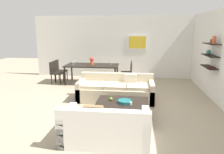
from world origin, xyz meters
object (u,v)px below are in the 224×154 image
Objects in this scene: dining_chair_left_far at (59,69)px; wine_glass_left_near at (73,62)px; decorative_bowl at (125,101)px; wine_glass_right_far at (111,62)px; coffee_table at (122,110)px; loveseat_white at (105,128)px; dining_chair_left_near at (55,71)px; apple_on_coffee_table at (111,99)px; dining_table at (92,66)px; dining_chair_right_far at (128,71)px; dining_chair_right_near at (128,73)px; centerpiece_vase at (92,61)px; wine_glass_left_far at (74,61)px; candle_jar at (131,103)px; sofa_beige at (116,91)px.

dining_chair_left_far is 0.86m from wine_glass_left_near.
wine_glass_right_far is (-0.75, 3.31, 0.46)m from decorative_bowl.
wine_glass_right_far is (-0.69, 3.31, 0.68)m from coffee_table.
loveseat_white is 1.88× the size of dining_chair_left_near.
dining_table is at bearing 110.27° from apple_on_coffee_table.
dining_chair_right_far is at bearing 90.95° from decorative_bowl.
coffee_table is (0.24, 1.21, -0.10)m from loveseat_white.
wine_glass_left_near is (-2.17, 3.06, 0.68)m from coffee_table.
apple_on_coffee_table is 2.86m from dining_chair_right_near.
wine_glass_right_far is (-0.69, -0.10, 0.37)m from dining_chair_right_far.
apple_on_coffee_table is 3.28m from dining_table.
dining_table is 2.33× the size of dining_chair_left_near.
centerpiece_vase reaches higher than dining_chair_right_far.
dining_table is 2.33× the size of dining_chair_right_near.
centerpiece_vase is (0.75, -0.14, 0.05)m from wine_glass_left_far.
centerpiece_vase reaches higher than candle_jar.
dining_chair_right_near is 2.21m from wine_glass_left_near.
dining_chair_left_near is at bearing 122.19° from loveseat_white.
sofa_beige is at bearing -59.06° from dining_table.
dining_table reaches higher than decorative_bowl.
coffee_table is 3.81m from wine_glass_left_near.
dining_chair_left_far is at bearing 140.35° from sofa_beige.
dining_chair_right_far reaches higher than apple_on_coffee_table.
sofa_beige is at bearing -43.50° from wine_glass_left_near.
dining_chair_right_far is 2.21m from wine_glass_left_far.
wine_glass_left_near reaches higher than dining_chair_right_near.
coffee_table is 4.46m from dining_chair_left_far.
wine_glass_right_far is at bearing 102.75° from decorative_bowl.
wine_glass_left_far is (-1.48, -0.00, -0.00)m from wine_glass_right_far.
apple_on_coffee_table is 3.73m from wine_glass_left_far.
dining_table is 1.46m from dining_chair_right_far.
coffee_table is 4.01m from wine_glass_left_far.
sofa_beige is 13.68× the size of wine_glass_left_far.
dining_table is 11.80× the size of wine_glass_right_far.
decorative_bowl is (0.30, 1.21, 0.12)m from loveseat_white.
sofa_beige is 3.36m from dining_chair_left_far.
sofa_beige is 2.84m from wine_glass_left_far.
centerpiece_vase is (0.00, -0.02, 0.23)m from dining_table.
decorative_bowl is 1.17× the size of centerpiece_vase.
wine_glass_left_far is (-0.74, 0.12, 0.18)m from dining_table.
decorative_bowl is at bearing 140.08° from candle_jar.
dining_chair_left_far reaches higher than sofa_beige.
dining_chair_left_near is 5.05× the size of wine_glass_right_far.
dining_chair_right_near is at bearing -26.61° from wine_glass_right_far.
apple_on_coffee_table is 0.10× the size of dining_chair_left_near.
coffee_table is 3.53m from dining_table.
dining_table is 2.33× the size of dining_chair_left_far.
wine_glass_right_far is 1.50m from wine_glass_left_near.
decorative_bowl is at bearing -56.03° from wine_glass_left_far.
loveseat_white is 1.18m from candle_jar.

